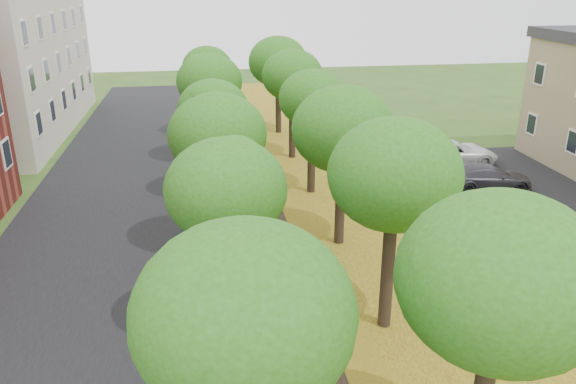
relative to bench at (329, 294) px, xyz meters
name	(u,v)px	position (x,y,z in m)	size (l,w,h in m)	color
street_asphalt	(99,228)	(-8.61, 7.65, -0.43)	(8.00, 70.00, 0.01)	black
footpath	(268,217)	(-1.11, 7.65, -0.43)	(3.20, 70.00, 0.01)	black
leaf_verge	(373,211)	(3.89, 7.65, -0.43)	(7.50, 70.00, 0.01)	#AE9C20
parking_lot	(528,193)	(12.39, 8.65, -0.43)	(9.00, 16.00, 0.01)	black
tree_row_west	(215,119)	(-3.31, 7.65, 4.24)	(3.68, 33.68, 6.28)	black
tree_row_east	(326,115)	(1.49, 7.65, 4.24)	(3.68, 33.68, 6.28)	black
bench	(329,294)	(0.00, 0.00, 0.00)	(0.56, 1.77, 0.83)	#2A342E
car_red	(539,221)	(9.89, 3.84, 0.29)	(1.54, 4.42, 1.46)	maroon
car_grey	(488,177)	(10.60, 9.57, 0.21)	(1.80, 4.42, 1.28)	#343338
car_white	(452,153)	(10.52, 13.76, 0.29)	(2.40, 5.22, 1.45)	silver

